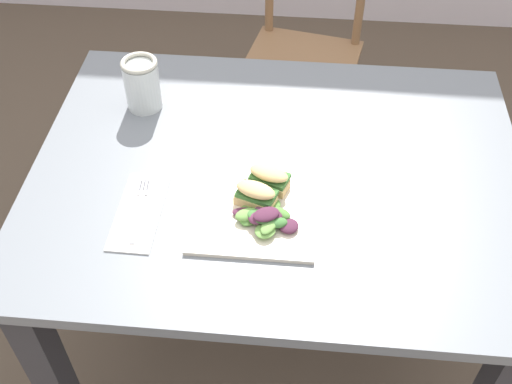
{
  "coord_description": "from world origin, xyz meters",
  "views": [
    {
      "loc": [
        0.02,
        -0.92,
        1.75
      ],
      "look_at": [
        -0.07,
        0.03,
        0.76
      ],
      "focal_mm": 43.58,
      "sensor_mm": 36.0,
      "label": 1
    }
  ],
  "objects_px": {
    "dining_table": "(276,207)",
    "sandwich_half_back": "(269,178)",
    "plate_lunch": "(254,210)",
    "sandwich_half_front": "(256,194)",
    "fork_on_napkin": "(140,205)",
    "mason_jar_iced_tea": "(143,86)",
    "chair_wooden_far": "(303,56)"
  },
  "relations": [
    {
      "from": "dining_table",
      "to": "plate_lunch",
      "type": "distance_m",
      "value": 0.2
    },
    {
      "from": "dining_table",
      "to": "mason_jar_iced_tea",
      "type": "distance_m",
      "value": 0.46
    },
    {
      "from": "chair_wooden_far",
      "to": "fork_on_napkin",
      "type": "relative_size",
      "value": 4.68
    },
    {
      "from": "dining_table",
      "to": "fork_on_napkin",
      "type": "height_order",
      "value": "fork_on_napkin"
    },
    {
      "from": "plate_lunch",
      "to": "sandwich_half_front",
      "type": "bearing_deg",
      "value": 82.24
    },
    {
      "from": "dining_table",
      "to": "mason_jar_iced_tea",
      "type": "height_order",
      "value": "mason_jar_iced_tea"
    },
    {
      "from": "sandwich_half_front",
      "to": "mason_jar_iced_tea",
      "type": "bearing_deg",
      "value": 134.06
    },
    {
      "from": "plate_lunch",
      "to": "fork_on_napkin",
      "type": "bearing_deg",
      "value": -177.96
    },
    {
      "from": "sandwich_half_back",
      "to": "fork_on_napkin",
      "type": "distance_m",
      "value": 0.29
    },
    {
      "from": "dining_table",
      "to": "chair_wooden_far",
      "type": "height_order",
      "value": "chair_wooden_far"
    },
    {
      "from": "dining_table",
      "to": "sandwich_half_back",
      "type": "bearing_deg",
      "value": -103.17
    },
    {
      "from": "fork_on_napkin",
      "to": "dining_table",
      "type": "bearing_deg",
      "value": 26.31
    },
    {
      "from": "sandwich_half_back",
      "to": "mason_jar_iced_tea",
      "type": "distance_m",
      "value": 0.44
    },
    {
      "from": "sandwich_half_front",
      "to": "mason_jar_iced_tea",
      "type": "height_order",
      "value": "mason_jar_iced_tea"
    },
    {
      "from": "plate_lunch",
      "to": "fork_on_napkin",
      "type": "xyz_separation_m",
      "value": [
        -0.25,
        -0.01,
        0.0
      ]
    },
    {
      "from": "chair_wooden_far",
      "to": "sandwich_half_back",
      "type": "distance_m",
      "value": 1.04
    },
    {
      "from": "dining_table",
      "to": "sandwich_half_front",
      "type": "bearing_deg",
      "value": -108.35
    },
    {
      "from": "sandwich_half_front",
      "to": "mason_jar_iced_tea",
      "type": "xyz_separation_m",
      "value": [
        -0.32,
        0.33,
        0.02
      ]
    },
    {
      "from": "plate_lunch",
      "to": "sandwich_half_back",
      "type": "height_order",
      "value": "sandwich_half_back"
    },
    {
      "from": "fork_on_napkin",
      "to": "mason_jar_iced_tea",
      "type": "relative_size",
      "value": 1.34
    },
    {
      "from": "plate_lunch",
      "to": "mason_jar_iced_tea",
      "type": "relative_size",
      "value": 1.96
    },
    {
      "from": "dining_table",
      "to": "fork_on_napkin",
      "type": "bearing_deg",
      "value": -153.69
    },
    {
      "from": "dining_table",
      "to": "sandwich_half_back",
      "type": "distance_m",
      "value": 0.18
    },
    {
      "from": "plate_lunch",
      "to": "sandwich_half_back",
      "type": "xyz_separation_m",
      "value": [
        0.03,
        0.07,
        0.03
      ]
    },
    {
      "from": "chair_wooden_far",
      "to": "mason_jar_iced_tea",
      "type": "relative_size",
      "value": 6.29
    },
    {
      "from": "dining_table",
      "to": "plate_lunch",
      "type": "height_order",
      "value": "plate_lunch"
    },
    {
      "from": "dining_table",
      "to": "chair_wooden_far",
      "type": "distance_m",
      "value": 0.93
    },
    {
      "from": "chair_wooden_far",
      "to": "sandwich_half_back",
      "type": "height_order",
      "value": "chair_wooden_far"
    },
    {
      "from": "sandwich_half_front",
      "to": "sandwich_half_back",
      "type": "height_order",
      "value": "same"
    },
    {
      "from": "sandwich_half_front",
      "to": "sandwich_half_back",
      "type": "bearing_deg",
      "value": 65.47
    },
    {
      "from": "mason_jar_iced_tea",
      "to": "dining_table",
      "type": "bearing_deg",
      "value": -30.12
    },
    {
      "from": "sandwich_half_back",
      "to": "fork_on_napkin",
      "type": "bearing_deg",
      "value": -164.47
    }
  ]
}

